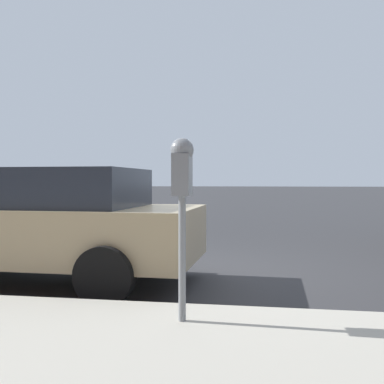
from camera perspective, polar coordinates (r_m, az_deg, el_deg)
ground_plane at (r=6.54m, az=-2.14°, el=-10.20°), size 220.00×220.00×0.00m
parking_meter at (r=3.62m, az=-1.26°, el=1.33°), size 0.21×0.19×1.48m
car_tan at (r=6.14m, az=-18.98°, el=-3.66°), size 2.09×4.25×1.47m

